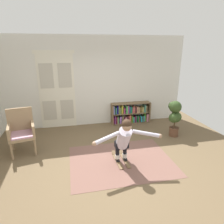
# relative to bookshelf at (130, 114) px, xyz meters

# --- Properties ---
(ground_plane) EXTENTS (7.20, 7.20, 0.00)m
(ground_plane) POSITION_rel_bookshelf_xyz_m (-1.15, -2.39, -0.33)
(ground_plane) COLOR brown
(back_wall) EXTENTS (6.00, 0.10, 2.90)m
(back_wall) POSITION_rel_bookshelf_xyz_m (-1.15, 0.21, 1.12)
(back_wall) COLOR silver
(back_wall) RESTS_ON ground
(double_door) EXTENTS (1.22, 0.05, 2.45)m
(double_door) POSITION_rel_bookshelf_xyz_m (-2.40, 0.15, 0.90)
(double_door) COLOR silver
(double_door) RESTS_ON ground
(rug) EXTENTS (2.35, 1.83, 0.01)m
(rug) POSITION_rel_bookshelf_xyz_m (-0.94, -2.33, -0.32)
(rug) COLOR brown
(rug) RESTS_ON ground
(bookshelf) EXTENTS (1.36, 0.30, 0.72)m
(bookshelf) POSITION_rel_bookshelf_xyz_m (0.00, 0.00, 0.00)
(bookshelf) COLOR brown
(bookshelf) RESTS_ON ground
(wicker_chair) EXTENTS (0.71, 0.71, 1.10)m
(wicker_chair) POSITION_rel_bookshelf_xyz_m (-3.24, -1.35, 0.26)
(wicker_chair) COLOR #9C805D
(wicker_chair) RESTS_ON ground
(potted_plant) EXTENTS (0.43, 0.43, 1.06)m
(potted_plant) POSITION_rel_bookshelf_xyz_m (0.95, -1.28, 0.32)
(potted_plant) COLOR brown
(potted_plant) RESTS_ON ground
(skis_pair) EXTENTS (0.30, 0.76, 0.07)m
(skis_pair) POSITION_rel_bookshelf_xyz_m (-0.94, -2.30, -0.30)
(skis_pair) COLOR brown
(skis_pair) RESTS_ON rug
(person_skier) EXTENTS (1.48, 0.65, 1.08)m
(person_skier) POSITION_rel_bookshelf_xyz_m (-0.93, -2.52, 0.35)
(person_skier) COLOR white
(person_skier) RESTS_ON skis_pair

